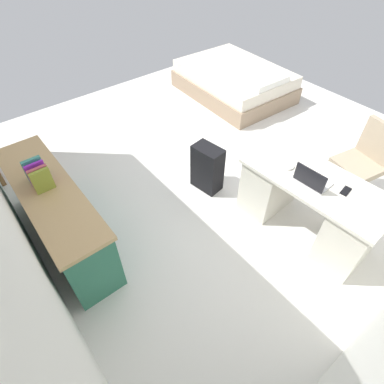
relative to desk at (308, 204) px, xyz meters
The scene contains 11 objects.
ground_plane 1.39m from the desk, ahead, with size 6.01×6.01×0.00m, color silver.
desk is the anchor object (origin of this frame).
office_chair 0.92m from the desk, 92.18° to the right, with size 0.54×0.54×0.94m.
credenza 2.56m from the desk, 54.49° to the left, with size 1.80×0.48×0.75m.
bed 3.11m from the desk, 30.35° to the right, with size 1.96×1.48×0.58m.
suitcase_black 1.22m from the desk, 18.24° to the left, with size 0.36×0.22×0.60m, color black.
laptop 0.41m from the desk, 83.98° to the left, with size 0.32×0.24×0.21m.
computer_mouse 0.46m from the desk, 14.61° to the left, with size 0.06×0.10×0.03m, color white.
cell_phone_near_laptop 0.44m from the desk, 165.06° to the right, with size 0.07×0.14×0.01m, color black.
book_row 2.66m from the desk, 52.84° to the left, with size 0.28×0.17×0.24m.
figurine_small 2.82m from the desk, 48.45° to the left, with size 0.08×0.08×0.11m, color red.
Camera 1 is at (-2.28, 2.35, 2.76)m, focal length 29.12 mm.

